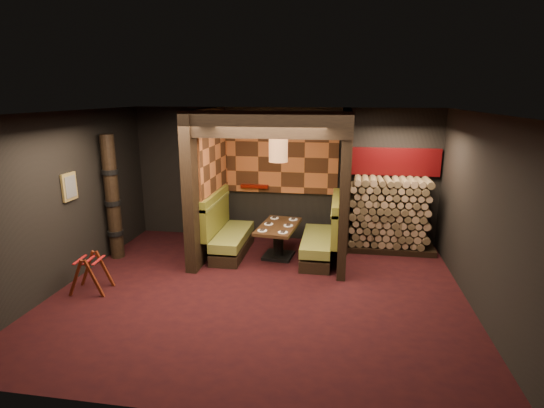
{
  "coord_description": "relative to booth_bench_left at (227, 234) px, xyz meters",
  "views": [
    {
      "loc": [
        1.2,
        -6.15,
        3.11
      ],
      "look_at": [
        0.0,
        1.3,
        1.15
      ],
      "focal_mm": 28.0,
      "sensor_mm": 36.0,
      "label": 1
    }
  ],
  "objects": [
    {
      "name": "wall_back",
      "position": [
        0.96,
        1.11,
        1.02
      ],
      "size": [
        6.5,
        0.02,
        2.85
      ],
      "primitive_type": "cube",
      "color": "black",
      "rests_on": "ground"
    },
    {
      "name": "header_beam",
      "position": [
        0.94,
        -0.95,
        2.23
      ],
      "size": [
        2.85,
        0.18,
        0.44
      ],
      "primitive_type": "cube",
      "color": "black",
      "rests_on": "partition_left"
    },
    {
      "name": "luggage_rack",
      "position": [
        -1.74,
        -2.01,
        -0.07
      ],
      "size": [
        0.65,
        0.48,
        0.66
      ],
      "color": "#4F1A0B",
      "rests_on": "floor"
    },
    {
      "name": "booth_bench_left",
      "position": [
        0.0,
        0.0,
        0.0
      ],
      "size": [
        0.68,
        1.6,
        1.14
      ],
      "color": "black",
      "rests_on": "floor"
    },
    {
      "name": "wall_front",
      "position": [
        0.96,
        -4.41,
        1.02
      ],
      "size": [
        6.5,
        0.02,
        2.85
      ],
      "primitive_type": "cube",
      "color": "black",
      "rests_on": "ground"
    },
    {
      "name": "firewood_stack",
      "position": [
        3.25,
        0.7,
        0.35
      ],
      "size": [
        1.73,
        0.7,
        1.5
      ],
      "color": "black",
      "rests_on": "floor"
    },
    {
      "name": "pendant_lamp",
      "position": [
        1.04,
        -0.11,
        1.72
      ],
      "size": [
        0.35,
        0.35,
        0.95
      ],
      "color": "brown",
      "rests_on": "ceiling"
    },
    {
      "name": "partition_left",
      "position": [
        -0.39,
        -0.0,
        1.02
      ],
      "size": [
        0.2,
        2.2,
        2.85
      ],
      "primitive_type": "cube",
      "color": "black",
      "rests_on": "floor"
    },
    {
      "name": "totem_column",
      "position": [
        -2.09,
        -0.55,
        0.79
      ],
      "size": [
        0.31,
        0.31,
        2.4
      ],
      "color": "black",
      "rests_on": "floor"
    },
    {
      "name": "tapa_side_panel",
      "position": [
        -0.27,
        0.17,
        1.45
      ],
      "size": [
        0.04,
        1.85,
        1.45
      ],
      "primitive_type": "cube",
      "color": "#A85629",
      "rests_on": "partition_left"
    },
    {
      "name": "booth_bench_right",
      "position": [
        1.89,
        0.0,
        0.0
      ],
      "size": [
        0.68,
        1.6,
        1.14
      ],
      "color": "black",
      "rests_on": "floor"
    },
    {
      "name": "place_settings",
      "position": [
        1.04,
        -0.06,
        0.27
      ],
      "size": [
        0.66,
        1.07,
        0.03
      ],
      "color": "white",
      "rests_on": "dining_table"
    },
    {
      "name": "floor",
      "position": [
        0.96,
        -1.65,
        -0.41
      ],
      "size": [
        6.5,
        5.5,
        0.02
      ],
      "primitive_type": "cube",
      "color": "black",
      "rests_on": "ground"
    },
    {
      "name": "lacquer_shelf",
      "position": [
        0.36,
        1.0,
        0.78
      ],
      "size": [
        0.6,
        0.12,
        0.07
      ],
      "primitive_type": "cube",
      "color": "#5C0C05",
      "rests_on": "wall_back"
    },
    {
      "name": "ceiling",
      "position": [
        0.96,
        -1.65,
        2.46
      ],
      "size": [
        6.5,
        5.5,
        0.02
      ],
      "primitive_type": "cube",
      "color": "black",
      "rests_on": "ground"
    },
    {
      "name": "dining_table",
      "position": [
        1.04,
        -0.06,
        0.03
      ],
      "size": [
        0.81,
        1.32,
        0.66
      ],
      "color": "black",
      "rests_on": "floor"
    },
    {
      "name": "framed_picture",
      "position": [
        -2.25,
        -1.55,
        1.22
      ],
      "size": [
        0.05,
        0.36,
        0.46
      ],
      "color": "olive",
      "rests_on": "wall_left"
    },
    {
      "name": "partition_right",
      "position": [
        2.26,
        0.05,
        1.02
      ],
      "size": [
        0.15,
        2.1,
        2.85
      ],
      "primitive_type": "cube",
      "color": "black",
      "rests_on": "floor"
    },
    {
      "name": "mosaic_header",
      "position": [
        3.25,
        1.03,
        1.38
      ],
      "size": [
        1.83,
        0.1,
        0.56
      ],
      "primitive_type": "cube",
      "color": "maroon",
      "rests_on": "wall_back"
    },
    {
      "name": "wall_left",
      "position": [
        -2.3,
        -1.65,
        1.02
      ],
      "size": [
        0.02,
        5.5,
        2.85
      ],
      "primitive_type": "cube",
      "color": "black",
      "rests_on": "ground"
    },
    {
      "name": "bay_front_post",
      "position": [
        2.35,
        0.31,
        1.02
      ],
      "size": [
        0.08,
        0.08,
        2.85
      ],
      "primitive_type": "cube",
      "color": "black",
      "rests_on": "floor"
    },
    {
      "name": "wall_right",
      "position": [
        4.22,
        -1.65,
        1.02
      ],
      "size": [
        0.02,
        5.5,
        2.85
      ],
      "primitive_type": "cube",
      "color": "black",
      "rests_on": "ground"
    },
    {
      "name": "tapa_back_panel",
      "position": [
        0.94,
        1.06,
        1.42
      ],
      "size": [
        2.4,
        0.06,
        1.55
      ],
      "primitive_type": "cube",
      "color": "#A85629",
      "rests_on": "wall_back"
    }
  ]
}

